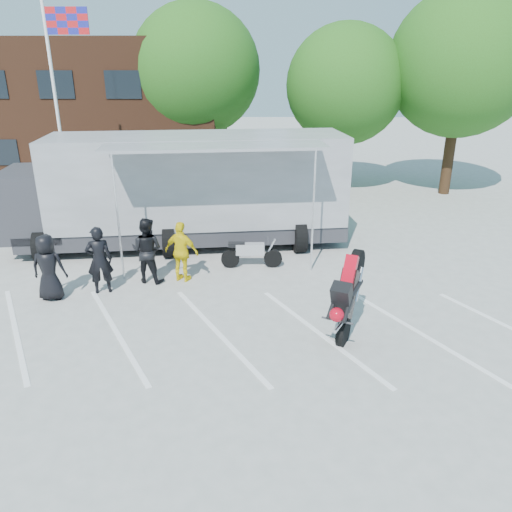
{
  "coord_description": "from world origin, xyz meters",
  "views": [
    {
      "loc": [
        1.27,
        -9.27,
        5.96
      ],
      "look_at": [
        1.08,
        2.65,
        1.3
      ],
      "focal_mm": 35.0,
      "sensor_mm": 36.0,
      "label": 1
    }
  ],
  "objects_px": {
    "stunt_bike_rider": "(351,329)",
    "parked_motorcycle": "(252,267)",
    "transporter_truck": "(187,244)",
    "tree_mid": "(345,85)",
    "tree_right": "(462,63)",
    "spectator_leather_b": "(99,260)",
    "spectator_hivis": "(182,252)",
    "spectator_leather_c": "(147,250)",
    "tree_left": "(196,70)",
    "flagpole": "(61,88)",
    "spectator_leather_a": "(48,267)"
  },
  "relations": [
    {
      "from": "tree_left",
      "to": "tree_right",
      "type": "distance_m",
      "value": 12.1
    },
    {
      "from": "flagpole",
      "to": "stunt_bike_rider",
      "type": "bearing_deg",
      "value": -42.44
    },
    {
      "from": "flagpole",
      "to": "spectator_leather_c",
      "type": "bearing_deg",
      "value": -55.28
    },
    {
      "from": "tree_left",
      "to": "spectator_hivis",
      "type": "bearing_deg",
      "value": -85.54
    },
    {
      "from": "flagpole",
      "to": "spectator_leather_c",
      "type": "relative_size",
      "value": 4.2
    },
    {
      "from": "tree_mid",
      "to": "stunt_bike_rider",
      "type": "distance_m",
      "value": 14.74
    },
    {
      "from": "flagpole",
      "to": "spectator_leather_b",
      "type": "bearing_deg",
      "value": -65.74
    },
    {
      "from": "tree_mid",
      "to": "stunt_bike_rider",
      "type": "height_order",
      "value": "tree_mid"
    },
    {
      "from": "flagpole",
      "to": "tree_left",
      "type": "height_order",
      "value": "tree_left"
    },
    {
      "from": "transporter_truck",
      "to": "spectator_hivis",
      "type": "relative_size",
      "value": 6.64
    },
    {
      "from": "tree_left",
      "to": "parked_motorcycle",
      "type": "bearing_deg",
      "value": -75.15
    },
    {
      "from": "transporter_truck",
      "to": "parked_motorcycle",
      "type": "relative_size",
      "value": 6.13
    },
    {
      "from": "stunt_bike_rider",
      "to": "spectator_leather_c",
      "type": "height_order",
      "value": "spectator_leather_c"
    },
    {
      "from": "transporter_truck",
      "to": "tree_mid",
      "type": "bearing_deg",
      "value": 43.82
    },
    {
      "from": "parked_motorcycle",
      "to": "tree_right",
      "type": "bearing_deg",
      "value": -46.0
    },
    {
      "from": "tree_mid",
      "to": "transporter_truck",
      "type": "relative_size",
      "value": 0.65
    },
    {
      "from": "tree_mid",
      "to": "spectator_leather_b",
      "type": "bearing_deg",
      "value": -124.65
    },
    {
      "from": "tree_right",
      "to": "spectator_leather_c",
      "type": "bearing_deg",
      "value": -138.75
    },
    {
      "from": "tree_right",
      "to": "transporter_truck",
      "type": "xyz_separation_m",
      "value": [
        -11.4,
        -7.44,
        -5.88
      ]
    },
    {
      "from": "tree_mid",
      "to": "spectator_leather_a",
      "type": "distance_m",
      "value": 15.95
    },
    {
      "from": "transporter_truck",
      "to": "stunt_bike_rider",
      "type": "relative_size",
      "value": 5.29
    },
    {
      "from": "stunt_bike_rider",
      "to": "spectator_hivis",
      "type": "distance_m",
      "value": 5.31
    },
    {
      "from": "flagpole",
      "to": "stunt_bike_rider",
      "type": "xyz_separation_m",
      "value": [
        9.61,
        -8.79,
        -5.05
      ]
    },
    {
      "from": "stunt_bike_rider",
      "to": "parked_motorcycle",
      "type": "bearing_deg",
      "value": 147.77
    },
    {
      "from": "tree_left",
      "to": "spectator_hivis",
      "type": "height_order",
      "value": "tree_left"
    },
    {
      "from": "tree_right",
      "to": "parked_motorcycle",
      "type": "xyz_separation_m",
      "value": [
        -9.09,
        -9.48,
        -5.88
      ]
    },
    {
      "from": "flagpole",
      "to": "spectator_leather_a",
      "type": "height_order",
      "value": "flagpole"
    },
    {
      "from": "stunt_bike_rider",
      "to": "tree_mid",
      "type": "bearing_deg",
      "value": 108.21
    },
    {
      "from": "tree_left",
      "to": "tree_mid",
      "type": "bearing_deg",
      "value": -8.13
    },
    {
      "from": "tree_left",
      "to": "spectator_leather_a",
      "type": "height_order",
      "value": "tree_left"
    },
    {
      "from": "tree_right",
      "to": "spectator_leather_a",
      "type": "xyz_separation_m",
      "value": [
        -14.39,
        -11.75,
        -4.97
      ]
    },
    {
      "from": "tree_left",
      "to": "stunt_bike_rider",
      "type": "relative_size",
      "value": 3.88
    },
    {
      "from": "flagpole",
      "to": "spectator_hivis",
      "type": "xyz_separation_m",
      "value": [
        5.18,
        -6.0,
        -4.17
      ]
    },
    {
      "from": "tree_left",
      "to": "spectator_leather_b",
      "type": "relative_size",
      "value": 4.55
    },
    {
      "from": "flagpole",
      "to": "tree_mid",
      "type": "height_order",
      "value": "flagpole"
    },
    {
      "from": "spectator_leather_b",
      "to": "spectator_hivis",
      "type": "distance_m",
      "value": 2.26
    },
    {
      "from": "spectator_hivis",
      "to": "spectator_leather_c",
      "type": "bearing_deg",
      "value": 22.9
    },
    {
      "from": "spectator_hivis",
      "to": "spectator_leather_b",
      "type": "bearing_deg",
      "value": 40.71
    },
    {
      "from": "parked_motorcycle",
      "to": "spectator_leather_a",
      "type": "xyz_separation_m",
      "value": [
        -5.3,
        -2.27,
        0.9
      ]
    },
    {
      "from": "spectator_leather_c",
      "to": "spectator_hivis",
      "type": "height_order",
      "value": "spectator_leather_c"
    },
    {
      "from": "tree_mid",
      "to": "transporter_truck",
      "type": "height_order",
      "value": "tree_mid"
    },
    {
      "from": "parked_motorcycle",
      "to": "flagpole",
      "type": "bearing_deg",
      "value": 52.99
    },
    {
      "from": "spectator_leather_a",
      "to": "stunt_bike_rider",
      "type": "bearing_deg",
      "value": 167.88
    },
    {
      "from": "tree_mid",
      "to": "spectator_leather_c",
      "type": "bearing_deg",
      "value": -122.48
    },
    {
      "from": "parked_motorcycle",
      "to": "spectator_leather_b",
      "type": "bearing_deg",
      "value": 112.15
    },
    {
      "from": "transporter_truck",
      "to": "spectator_leather_c",
      "type": "bearing_deg",
      "value": -109.03
    },
    {
      "from": "spectator_hivis",
      "to": "tree_left",
      "type": "bearing_deg",
      "value": -66.03
    },
    {
      "from": "tree_right",
      "to": "spectator_leather_a",
      "type": "height_order",
      "value": "tree_right"
    },
    {
      "from": "tree_left",
      "to": "spectator_leather_b",
      "type": "xyz_separation_m",
      "value": [
        -1.17,
        -12.82,
        -4.62
      ]
    },
    {
      "from": "stunt_bike_rider",
      "to": "spectator_hivis",
      "type": "height_order",
      "value": "spectator_hivis"
    }
  ]
}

